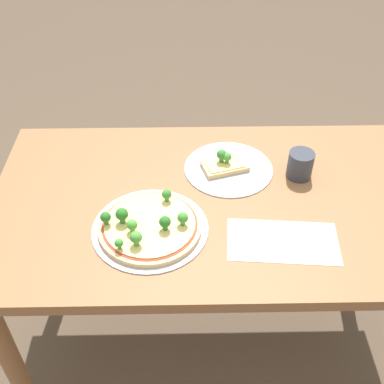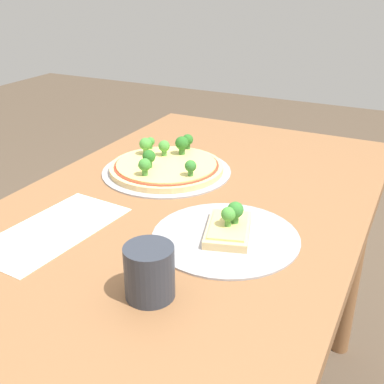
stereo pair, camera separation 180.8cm
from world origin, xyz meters
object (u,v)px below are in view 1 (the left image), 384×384
at_px(dining_table, 214,222).
at_px(pizza_tray_whole, 149,226).
at_px(pizza_tray_slice, 227,166).
at_px(drinking_cup, 300,165).

distance_m(dining_table, pizza_tray_whole, 0.26).
height_order(dining_table, pizza_tray_slice, pizza_tray_slice).
bearing_deg(pizza_tray_whole, dining_table, -146.28).
bearing_deg(drinking_cup, pizza_tray_slice, -9.47).
distance_m(pizza_tray_whole, pizza_tray_slice, 0.35).
bearing_deg(dining_table, pizza_tray_whole, 33.72).
relative_size(pizza_tray_whole, pizza_tray_slice, 1.15).
xyz_separation_m(pizza_tray_slice, drinking_cup, (-0.22, 0.04, 0.03)).
distance_m(dining_table, pizza_tray_slice, 0.18).
bearing_deg(pizza_tray_whole, drinking_cup, -153.57).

